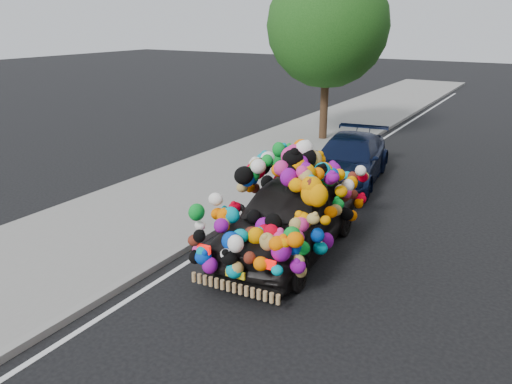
% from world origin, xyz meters
% --- Properties ---
extents(ground, '(100.00, 100.00, 0.00)m').
position_xyz_m(ground, '(0.00, 0.00, 0.00)').
color(ground, black).
rests_on(ground, ground).
extents(sidewalk, '(4.00, 60.00, 0.12)m').
position_xyz_m(sidewalk, '(-4.30, 0.00, 0.06)').
color(sidewalk, gray).
rests_on(sidewalk, ground).
extents(kerb, '(0.15, 60.00, 0.13)m').
position_xyz_m(kerb, '(-2.35, 0.00, 0.07)').
color(kerb, gray).
rests_on(kerb, ground).
extents(tree_near_sidewalk, '(4.20, 4.20, 6.13)m').
position_xyz_m(tree_near_sidewalk, '(-3.80, 9.50, 4.02)').
color(tree_near_sidewalk, '#332114').
rests_on(tree_near_sidewalk, ground).
extents(plush_art_car, '(2.34, 4.52, 2.08)m').
position_xyz_m(plush_art_car, '(-0.66, 0.80, 1.06)').
color(plush_art_car, black).
rests_on(plush_art_car, ground).
extents(navy_sedan, '(2.38, 4.50, 1.24)m').
position_xyz_m(navy_sedan, '(-1.26, 5.43, 0.62)').
color(navy_sedan, black).
rests_on(navy_sedan, ground).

